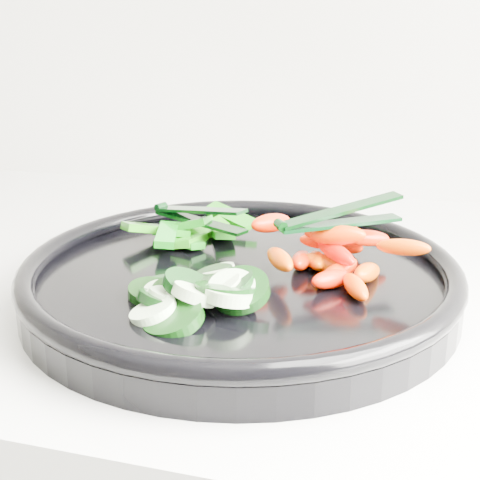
# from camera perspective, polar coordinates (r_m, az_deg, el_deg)

# --- Properties ---
(veggie_tray) EXTENTS (0.46, 0.46, 0.04)m
(veggie_tray) POSITION_cam_1_polar(r_m,az_deg,el_deg) (0.58, 0.00, -3.26)
(veggie_tray) COLOR black
(veggie_tray) RESTS_ON counter
(cucumber_pile) EXTENTS (0.13, 0.12, 0.04)m
(cucumber_pile) POSITION_cam_1_polar(r_m,az_deg,el_deg) (0.51, -4.01, -4.54)
(cucumber_pile) COLOR black
(cucumber_pile) RESTS_ON veggie_tray
(carrot_pile) EXTENTS (0.16, 0.15, 0.06)m
(carrot_pile) POSITION_cam_1_polar(r_m,az_deg,el_deg) (0.57, 7.79, -1.05)
(carrot_pile) COLOR red
(carrot_pile) RESTS_ON veggie_tray
(pepper_pile) EXTENTS (0.12, 0.12, 0.04)m
(pepper_pile) POSITION_cam_1_polar(r_m,az_deg,el_deg) (0.66, -4.23, 0.74)
(pepper_pile) COLOR #18750B
(pepper_pile) RESTS_ON veggie_tray
(tong_carrot) EXTENTS (0.10, 0.08, 0.02)m
(tong_carrot) POSITION_cam_1_polar(r_m,az_deg,el_deg) (0.57, 8.28, 1.92)
(tong_carrot) COLOR black
(tong_carrot) RESTS_ON carrot_pile
(tong_pepper) EXTENTS (0.11, 0.06, 0.02)m
(tong_pepper) POSITION_cam_1_polar(r_m,az_deg,el_deg) (0.65, -3.69, 2.12)
(tong_pepper) COLOR black
(tong_pepper) RESTS_ON pepper_pile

